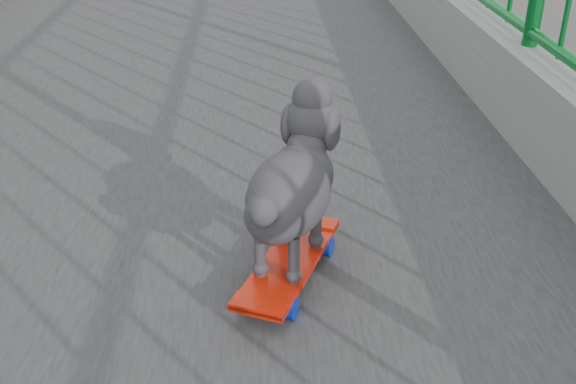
{
  "coord_description": "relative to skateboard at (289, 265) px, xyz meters",
  "views": [
    {
      "loc": [
        0.4,
        3.62,
        7.98
      ],
      "look_at": [
        0.47,
        5.05,
        7.22
      ],
      "focal_mm": 42.0,
      "sensor_mm": 36.0,
      "label": 1
    }
  ],
  "objects": [
    {
      "name": "skateboard",
      "position": [
        0.0,
        0.0,
        0.0
      ],
      "size": [
        0.29,
        0.45,
        0.06
      ],
      "rotation": [
        0.0,
        0.0,
        -0.4
      ],
      "color": "red",
      "rests_on": "footbridge"
    },
    {
      "name": "poodle",
      "position": [
        0.01,
        0.02,
        0.22
      ],
      "size": [
        0.28,
        0.42,
        0.37
      ],
      "rotation": [
        0.0,
        0.0,
        -0.4
      ],
      "color": "#2A272C",
      "rests_on": "skateboard"
    }
  ]
}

